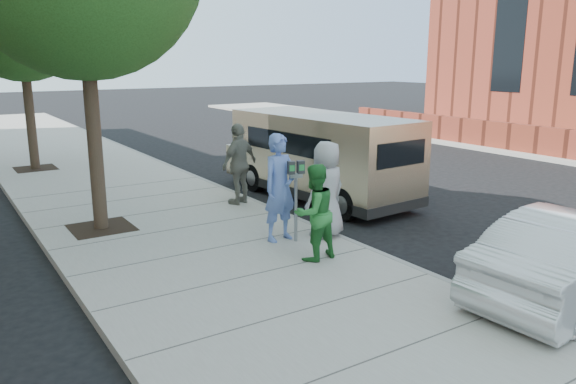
# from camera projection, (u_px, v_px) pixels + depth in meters

# --- Properties ---
(ground) EXTENTS (120.00, 120.00, 0.00)m
(ground) POSITION_uv_depth(u_px,v_px,m) (259.00, 247.00, 10.70)
(ground) COLOR black
(ground) RESTS_ON ground
(sidewalk) EXTENTS (5.00, 60.00, 0.15)m
(sidewalk) POSITION_uv_depth(u_px,v_px,m) (211.00, 253.00, 10.15)
(sidewalk) COLOR gray
(sidewalk) RESTS_ON ground
(curb_face) EXTENTS (0.12, 60.00, 0.16)m
(curb_face) POSITION_uv_depth(u_px,v_px,m) (320.00, 231.00, 11.44)
(curb_face) COLOR gray
(curb_face) RESTS_ON ground
(church_wall) EXTENTS (0.30, 22.00, 1.00)m
(church_wall) POSITION_uv_depth(u_px,v_px,m) (568.00, 144.00, 19.33)
(church_wall) COLOR maroon
(church_wall) RESTS_ON far_sidewalk
(tree_far) EXTENTS (3.92, 3.80, 6.49)m
(tree_far) POSITION_uv_depth(u_px,v_px,m) (21.00, 11.00, 16.54)
(tree_far) COLOR black
(tree_far) RESTS_ON sidewalk
(parking_meter) EXTENTS (0.33, 0.18, 1.53)m
(parking_meter) POSITION_uv_depth(u_px,v_px,m) (296.00, 184.00, 10.32)
(parking_meter) COLOR gray
(parking_meter) RESTS_ON sidewalk
(van) EXTENTS (2.33, 5.92, 2.15)m
(van) POSITION_uv_depth(u_px,v_px,m) (319.00, 154.00, 14.22)
(van) COLOR tan
(van) RESTS_ON ground
(person_officer) EXTENTS (0.80, 0.59, 2.02)m
(person_officer) POSITION_uv_depth(u_px,v_px,m) (280.00, 188.00, 10.43)
(person_officer) COLOR #5A76C0
(person_officer) RESTS_ON sidewalk
(person_green_shirt) EXTENTS (0.86, 0.70, 1.65)m
(person_green_shirt) POSITION_uv_depth(u_px,v_px,m) (314.00, 212.00, 9.44)
(person_green_shirt) COLOR #287C33
(person_green_shirt) RESTS_ON sidewalk
(person_gray_shirt) EXTENTS (1.00, 0.74, 1.85)m
(person_gray_shirt) POSITION_uv_depth(u_px,v_px,m) (326.00, 190.00, 10.65)
(person_gray_shirt) COLOR #9D9D9F
(person_gray_shirt) RESTS_ON sidewalk
(person_striped_polo) EXTENTS (1.21, 0.84, 1.90)m
(person_striped_polo) POSITION_uv_depth(u_px,v_px,m) (239.00, 164.00, 13.14)
(person_striped_polo) COLOR gray
(person_striped_polo) RESTS_ON sidewalk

